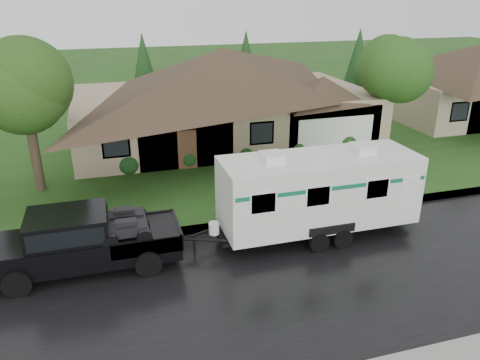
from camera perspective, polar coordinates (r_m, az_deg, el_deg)
The scene contains 10 objects.
ground at distance 17.59m, azimuth 3.20°, elevation -8.56°, with size 140.00×140.00×0.00m, color #234B17.
road at distance 16.01m, azimuth 5.64°, elevation -12.02°, with size 140.00×8.00×0.01m, color black.
curb at distance 19.42m, azimuth 0.98°, elevation -5.14°, with size 140.00×0.50×0.15m, color gray.
lawn at distance 30.97m, azimuth -6.13°, elevation 5.29°, with size 140.00×26.00×0.15m, color #234B17.
house_main at distance 29.53m, azimuth -1.52°, elevation 11.61°, with size 19.44×10.80×6.90m.
tree_left_green at distance 22.98m, azimuth -24.89°, elevation 10.29°, with size 4.27×4.27×7.06m.
tree_right_green at distance 29.13m, azimuth 18.10°, elevation 12.65°, with size 3.97×3.97×6.58m.
shrub_row at distance 25.96m, azimuth 0.54°, elevation 3.42°, with size 13.60×1.00×1.00m.
pickup_truck at distance 16.85m, azimuth -19.02°, elevation -6.83°, with size 6.44×2.45×2.15m.
travel_trailer at distance 18.12m, azimuth 9.54°, elevation -1.19°, with size 7.94×2.79×3.56m.
Camera 1 is at (-5.22, -14.21, 8.95)m, focal length 35.00 mm.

